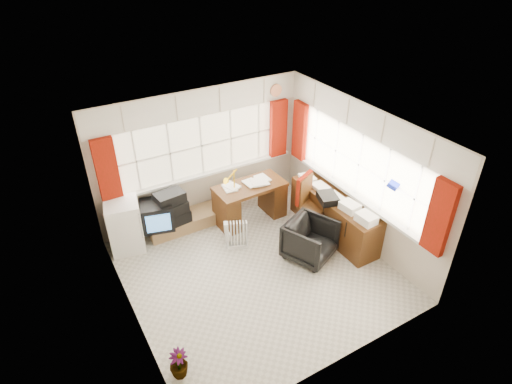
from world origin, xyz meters
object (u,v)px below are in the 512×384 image
credenza (334,215)px  crt_tv (157,215)px  radiator (237,237)px  tv_bench (185,221)px  task_chair (308,202)px  office_chair (310,240)px  desk_lamp (234,175)px  desk (250,200)px  mini_fridge (125,226)px

credenza → crt_tv: bearing=152.5°
radiator → tv_bench: 1.17m
task_chair → radiator: task_chair is taller
office_chair → credenza: 0.84m
office_chair → crt_tv: bearing=114.6°
credenza → crt_tv: 3.15m
credenza → task_chair: bearing=135.9°
radiator → tv_bench: (-0.57, 1.01, -0.09)m
radiator → credenza: 1.79m
desk_lamp → radiator: (-0.30, -0.65, -0.83)m
desk → credenza: (1.09, -1.13, -0.03)m
radiator → crt_tv: size_ratio=0.82×
radiator → credenza: bearing=-16.6°
office_chair → radiator: 1.27m
tv_bench → mini_fridge: mini_fridge is taller
desk_lamp → credenza: 1.93m
radiator → desk_lamp: bearing=65.1°
office_chair → credenza: bearing=-0.5°
credenza → tv_bench: bearing=146.3°
tv_bench → radiator: bearing=-60.5°
task_chair → credenza: size_ratio=0.56×
task_chair → tv_bench: size_ratio=0.81×
task_chair → office_chair: 0.83m
tv_bench → mini_fridge: size_ratio=1.49×
desk → desk_lamp: size_ratio=3.19×
crt_tv → desk_lamp: bearing=-11.9°
office_chair → crt_tv: size_ratio=1.17×
radiator → office_chair: bearing=-41.8°
desk_lamp → task_chair: bearing=-37.9°
desk → desk_lamp: bearing=174.8°
office_chair → mini_fridge: bearing=121.3°
task_chair → radiator: bearing=172.5°
crt_tv → mini_fridge: (-0.57, 0.01, -0.03)m
desk_lamp → task_chair: desk_lamp is taller
desk → radiator: 0.90m
mini_fridge → crt_tv: bearing=-1.4°
office_chair → credenza: (0.77, 0.33, 0.05)m
office_chair → tv_bench: size_ratio=0.55×
credenza → crt_tv: (-2.79, 1.45, 0.10)m
office_chair → crt_tv: crt_tv is taller
desk_lamp → desk: bearing=-5.2°
credenza → mini_fridge: bearing=156.5°
desk → crt_tv: 1.73m
desk_lamp → task_chair: 1.42m
task_chair → mini_fridge: task_chair is taller
task_chair → mini_fridge: size_ratio=1.20×
desk → office_chair: size_ratio=1.75×
office_chair → task_chair: bearing=33.2°
office_chair → radiator: office_chair is taller
credenza → mini_fridge: 3.67m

